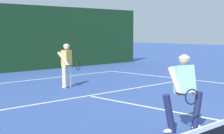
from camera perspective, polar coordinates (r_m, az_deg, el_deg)
The scene contains 5 objects.
court_line_baseline_far at distance 14.97m, azimuth -14.77°, elevation -2.22°, with size 10.83×0.10×0.01m, color white.
court_line_service at distance 11.45m, azimuth -3.68°, elevation -4.42°, with size 8.83×0.10×0.01m, color white.
court_line_centre at distance 9.25m, azimuth 10.19°, elevation -6.91°, with size 0.10×6.40×0.01m, color white.
player_near at distance 7.44m, azimuth 10.99°, elevation -3.42°, with size 1.05×0.81×1.54m.
player_far at distance 13.00m, azimuth -6.95°, elevation 0.50°, with size 0.65×0.90×1.55m.
Camera 1 is at (-7.43, -1.94, 2.00)m, focal length 59.51 mm.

